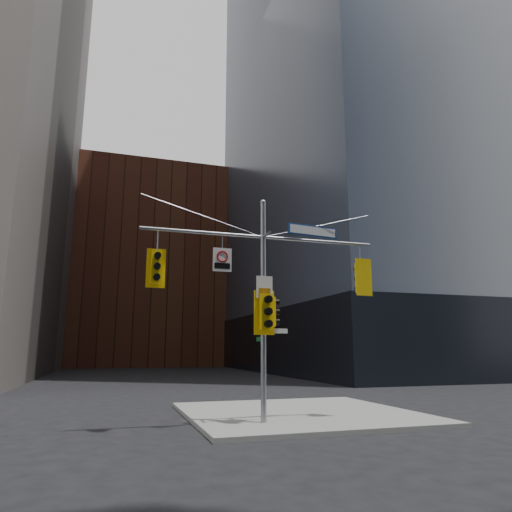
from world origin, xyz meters
TOP-DOWN VIEW (x-y plane):
  - ground at (0.00, 0.00)m, footprint 160.00×160.00m
  - sidewalk_corner at (2.00, 4.00)m, footprint 8.00×8.00m
  - tower_ne at (28.00, 32.00)m, footprint 36.00×36.00m
  - podium_ne at (28.00, 32.00)m, footprint 36.40×36.40m
  - brick_midrise at (0.00, 58.00)m, footprint 26.00×20.00m
  - signal_assembly at (0.00, 1.99)m, footprint 8.00×0.80m
  - traffic_light_west_arm at (-3.43, 2.01)m, footprint 0.58×0.46m
  - traffic_light_east_arm at (3.61, 1.99)m, footprint 0.62×0.50m
  - traffic_light_pole_side at (0.32, 2.00)m, footprint 0.38×0.33m
  - traffic_light_pole_front at (-0.00, 1.73)m, footprint 0.67×0.53m
  - street_sign_blade at (1.81, 2.00)m, footprint 1.92×0.30m
  - regulatory_sign_arm at (-1.38, 1.97)m, footprint 0.61×0.06m
  - regulatory_sign_pole at (0.00, 1.88)m, footprint 0.55×0.05m
  - street_blade_ew at (0.45, 2.00)m, footprint 0.77×0.11m
  - street_blade_ns at (0.00, 2.45)m, footprint 0.09×0.71m

SIDE VIEW (x-z plane):
  - ground at x=0.00m, z-range 0.00..0.00m
  - sidewalk_corner at x=2.00m, z-range 0.00..0.15m
  - street_blade_ns at x=0.00m, z-range 2.60..2.74m
  - street_blade_ew at x=0.45m, z-range 2.85..3.00m
  - podium_ne at x=28.00m, z-range 0.00..6.00m
  - traffic_light_pole_front at x=0.00m, z-range 2.80..4.21m
  - traffic_light_pole_side at x=0.32m, z-range 3.06..4.01m
  - regulatory_sign_pole at x=0.00m, z-range 3.94..4.65m
  - signal_assembly at x=0.00m, z-range 0.77..8.07m
  - traffic_light_east_arm at x=3.61m, z-range 4.15..5.45m
  - traffic_light_west_arm at x=-3.43m, z-range 4.19..5.41m
  - regulatory_sign_arm at x=-1.38m, z-range 4.79..5.55m
  - street_sign_blade at x=1.81m, z-range 6.16..6.54m
  - brick_midrise at x=0.00m, z-range 0.00..28.00m
  - tower_ne at x=28.00m, z-range 0.00..90.00m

